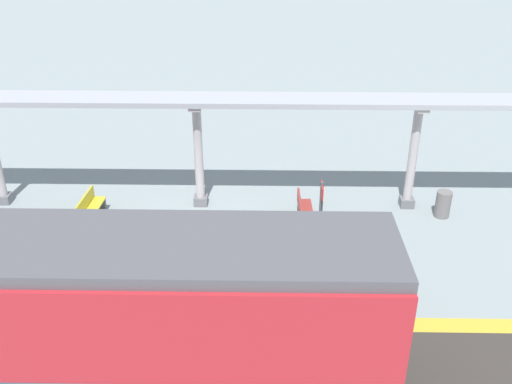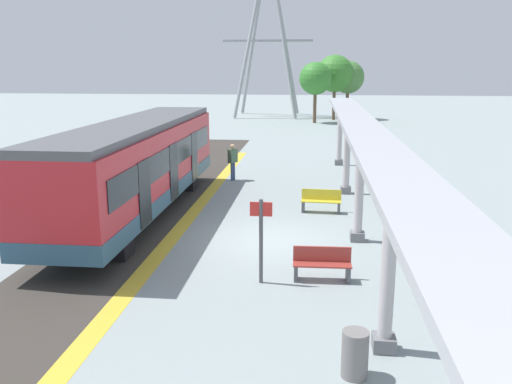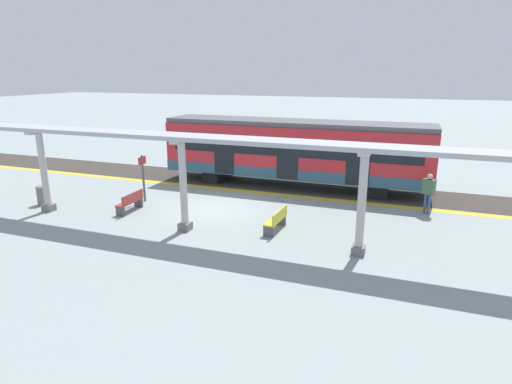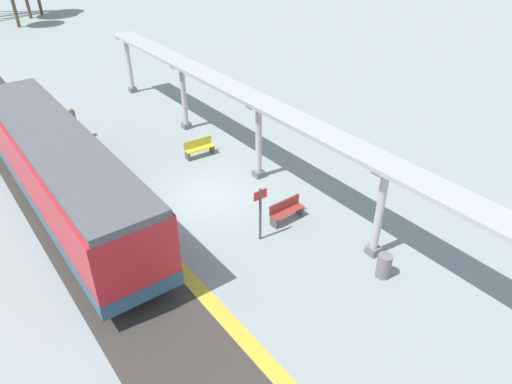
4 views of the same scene
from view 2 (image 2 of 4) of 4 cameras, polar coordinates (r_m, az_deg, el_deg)
name	(u,v)px [view 2 (image 2 of 4)]	position (r m, az deg, el deg)	size (l,w,h in m)	color
ground_plane	(267,240)	(17.27, 1.15, -5.07)	(176.00, 176.00, 0.00)	gray
tactile_edge_strip	(173,236)	(17.78, -8.75, -4.67)	(0.52, 34.89, 0.01)	gold
trackbed	(118,235)	(18.33, -14.39, -4.39)	(3.20, 46.89, 0.01)	#38332D
train_near_carriage	(139,167)	(20.09, -12.33, 2.63)	(2.65, 13.82, 3.48)	red
canopy_pillar_second	(389,264)	(10.51, 13.87, -7.38)	(1.10, 0.44, 3.53)	slate
canopy_pillar_third	(359,186)	(16.99, 10.90, 0.65)	(1.10, 0.44, 3.53)	slate
canopy_pillar_fourth	(347,153)	(23.42, 9.63, 4.13)	(1.10, 0.44, 3.53)	slate
canopy_pillar_fifth	(340,133)	(30.29, 8.86, 6.19)	(1.10, 0.44, 3.53)	slate
canopy_beam	(362,127)	(16.62, 11.20, 6.73)	(1.20, 27.97, 0.16)	#A8AAB2
bench_near_end	(322,263)	(14.13, 7.01, -7.52)	(1.51, 0.48, 0.86)	#98332C
bench_mid_platform	(321,201)	(20.50, 6.92, -0.92)	(1.52, 0.52, 0.86)	gold
trash_bin	(355,354)	(10.12, 10.44, -16.53)	(0.48, 0.48, 0.87)	slate
platform_info_sign	(261,233)	(13.54, 0.54, -4.37)	(0.56, 0.10, 2.20)	#4C4C51
passenger_waiting_near_edge	(233,158)	(25.96, -2.49, 3.65)	(0.45, 0.56, 1.77)	#3C507C
electricity_pylon	(268,31)	(59.83, 1.25, 16.68)	(9.69, 6.80, 17.77)	#93969B
tree_left_background	(348,77)	(57.17, 9.73, 11.88)	(3.33, 3.33, 5.94)	brown
tree_right_background	(335,74)	(56.11, 8.35, 12.29)	(3.72, 3.72, 6.51)	brown
tree_centre_background	(315,79)	(52.81, 6.32, 11.84)	(3.11, 3.11, 5.80)	brown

